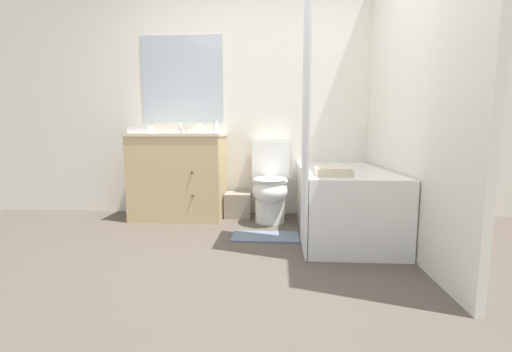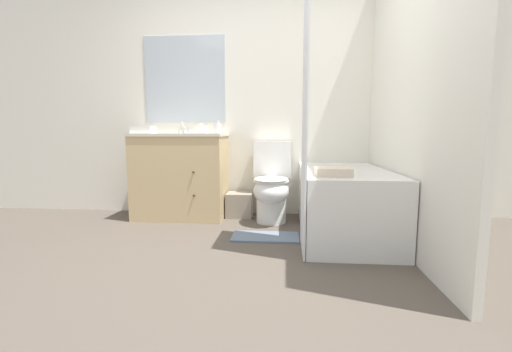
# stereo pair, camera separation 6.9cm
# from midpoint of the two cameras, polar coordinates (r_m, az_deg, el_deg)

# --- Properties ---
(ground_plane) EXTENTS (14.00, 14.00, 0.00)m
(ground_plane) POSITION_cam_midpoint_polar(r_m,az_deg,el_deg) (2.33, -4.55, -15.56)
(ground_plane) COLOR brown
(wall_back) EXTENTS (8.00, 0.06, 2.50)m
(wall_back) POSITION_cam_midpoint_polar(r_m,az_deg,el_deg) (3.82, -1.24, 12.49)
(wall_back) COLOR white
(wall_back) RESTS_ON ground_plane
(wall_right) EXTENTS (0.05, 2.65, 2.50)m
(wall_right) POSITION_cam_midpoint_polar(r_m,az_deg,el_deg) (3.12, 22.01, 13.15)
(wall_right) COLOR white
(wall_right) RESTS_ON ground_plane
(vanity_cabinet) EXTENTS (0.96, 0.54, 0.89)m
(vanity_cabinet) POSITION_cam_midpoint_polar(r_m,az_deg,el_deg) (3.70, -13.30, 0.13)
(vanity_cabinet) COLOR tan
(vanity_cabinet) RESTS_ON ground_plane
(sink_faucet) EXTENTS (0.14, 0.12, 0.12)m
(sink_faucet) POSITION_cam_midpoint_polar(r_m,az_deg,el_deg) (3.85, -12.72, 7.46)
(sink_faucet) COLOR silver
(sink_faucet) RESTS_ON vanity_cabinet
(toilet) EXTENTS (0.40, 0.65, 0.81)m
(toilet) POSITION_cam_midpoint_polar(r_m,az_deg,el_deg) (3.48, 1.82, -1.47)
(toilet) COLOR white
(toilet) RESTS_ON ground_plane
(bathtub) EXTENTS (0.74, 1.45, 0.58)m
(bathtub) POSITION_cam_midpoint_polar(r_m,az_deg,el_deg) (3.16, 13.63, -4.09)
(bathtub) COLOR white
(bathtub) RESTS_ON ground_plane
(shower_curtain) EXTENTS (0.02, 0.50, 1.98)m
(shower_curtain) POSITION_cam_midpoint_polar(r_m,az_deg,el_deg) (2.57, 7.51, 9.32)
(shower_curtain) COLOR white
(shower_curtain) RESTS_ON ground_plane
(wastebasket) EXTENTS (0.28, 0.23, 0.26)m
(wastebasket) POSITION_cam_midpoint_polar(r_m,az_deg,el_deg) (3.69, -3.56, -4.84)
(wastebasket) COLOR gray
(wastebasket) RESTS_ON ground_plane
(tissue_box) EXTENTS (0.11, 0.13, 0.10)m
(tissue_box) POSITION_cam_midpoint_polar(r_m,az_deg,el_deg) (3.66, -9.93, 7.63)
(tissue_box) COLOR white
(tissue_box) RESTS_ON vanity_cabinet
(soap_dispenser) EXTENTS (0.07, 0.07, 0.13)m
(soap_dispenser) POSITION_cam_midpoint_polar(r_m,az_deg,el_deg) (3.59, -7.24, 7.95)
(soap_dispenser) COLOR silver
(soap_dispenser) RESTS_ON vanity_cabinet
(hand_towel_folded) EXTENTS (0.21, 0.17, 0.07)m
(hand_towel_folded) POSITION_cam_midpoint_polar(r_m,az_deg,el_deg) (3.67, -19.16, 7.29)
(hand_towel_folded) COLOR white
(hand_towel_folded) RESTS_ON vanity_cabinet
(bath_towel_folded) EXTENTS (0.26, 0.23, 0.06)m
(bath_towel_folded) POSITION_cam_midpoint_polar(r_m,az_deg,el_deg) (2.64, 12.06, 0.75)
(bath_towel_folded) COLOR beige
(bath_towel_folded) RESTS_ON bathtub
(bath_mat) EXTENTS (0.58, 0.30, 0.02)m
(bath_mat) POSITION_cam_midpoint_polar(r_m,az_deg,el_deg) (3.00, 0.90, -10.08)
(bath_mat) COLOR slate
(bath_mat) RESTS_ON ground_plane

